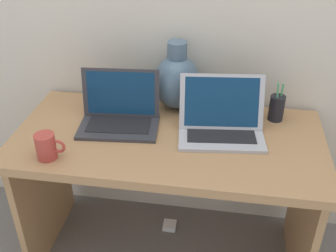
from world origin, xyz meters
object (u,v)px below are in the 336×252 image
Objects in this scene: green_vase at (177,80)px; power_brick at (170,225)px; laptop_left at (120,110)px; pen_cup at (277,108)px; laptop_right at (221,119)px; coffee_mug at (47,146)px.

power_brick is at bearing -100.76° from green_vase.
laptop_left is 0.70m from pen_cup.
laptop_right is 0.81m from power_brick.
green_vase is 1.72× the size of pen_cup.
laptop_left is 0.45m from laptop_right.
pen_cup reaches higher than power_brick.
power_brick is (-0.02, -0.09, -0.84)m from green_vase.
laptop_right is 3.15× the size of coffee_mug.
pen_cup is at bearing 11.47° from laptop_left.
laptop_right is 2.02× the size of pen_cup.
pen_cup is at bearing 25.97° from coffee_mug.
pen_cup is (0.90, 0.44, 0.01)m from coffee_mug.
coffee_mug is 0.64× the size of pen_cup.
laptop_right reaches higher than coffee_mug.
coffee_mug is (-0.66, -0.29, -0.01)m from laptop_right.
laptop_left reaches higher than power_brick.
green_vase is at bearing 47.80° from coffee_mug.
green_vase is 0.47m from pen_cup.
power_brick is at bearing 156.68° from laptop_right.
green_vase is 0.66m from coffee_mug.
coffee_mug is at bearing -156.22° from laptop_right.
coffee_mug is 1.00m from pen_cup.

